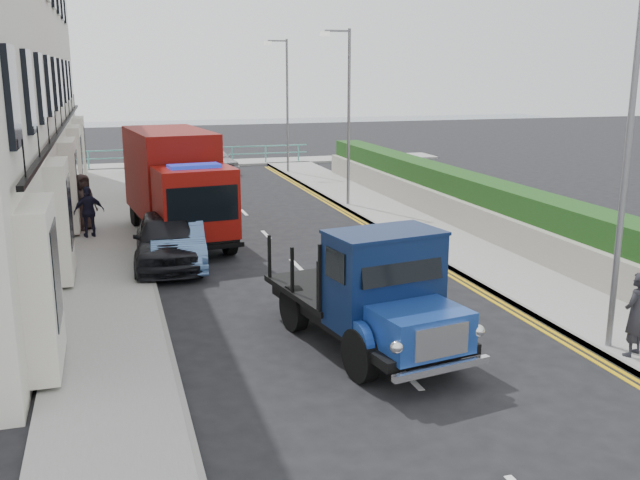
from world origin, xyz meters
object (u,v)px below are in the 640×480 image
Objects in this scene: bedford_lorry at (379,300)px; pedestrian_east_near at (636,314)px; red_lorry at (176,182)px; parked_car_front at (167,239)px; lamp_mid at (346,107)px; lamp_far at (285,98)px; lamp_near at (622,150)px.

pedestrian_east_near is at bearing -29.68° from bedford_lorry.
red_lorry is at bearing -85.12° from pedestrian_east_near.
red_lorry reaches higher than bedford_lorry.
lamp_mid is at bearing 46.42° from parked_car_front.
bedford_lorry is (-4.34, -14.89, -2.85)m from lamp_mid.
lamp_mid is 1.54× the size of parked_car_front.
lamp_near is at bearing -90.00° from lamp_far.
parked_car_front is at bearing 130.52° from lamp_near.
lamp_mid reaches higher than parked_car_front.
red_lorry is (-7.09, 12.28, -2.12)m from lamp_near.
red_lorry is 14.79m from pedestrian_east_near.
lamp_near is at bearing -66.74° from red_lorry.
lamp_near is at bearing -24.15° from bedford_lorry.
lamp_far is 26.71m from pedestrian_east_near.
lamp_mid is 4.26× the size of pedestrian_east_near.
lamp_far reaches higher than pedestrian_east_near.
lamp_near is at bearing -92.37° from pedestrian_east_near.
bedford_lorry is 11.53m from red_lorry.
red_lorry is 1.53× the size of parked_car_front.
lamp_near is 1.54× the size of parked_car_front.
red_lorry is (-7.09, -3.72, -2.12)m from lamp_mid.
lamp_near reaches higher than bedford_lorry.
red_lorry is at bearing 120.00° from lamp_near.
lamp_mid is at bearing -114.06° from pedestrian_east_near.
lamp_far reaches higher than bedford_lorry.
bedford_lorry is 8.58m from parked_car_front.
parked_car_front is 2.77× the size of pedestrian_east_near.
pedestrian_east_near is (0.22, -26.54, -3.06)m from lamp_far.
lamp_near reaches higher than red_lorry.
bedford_lorry is 1.21× the size of parked_car_front.
lamp_far is 18.94m from parked_car_front.
lamp_far reaches higher than parked_car_front.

